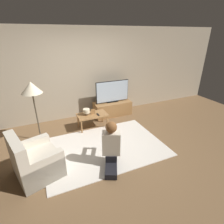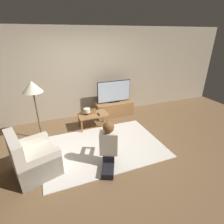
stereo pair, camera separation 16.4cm
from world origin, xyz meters
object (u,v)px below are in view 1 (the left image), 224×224
at_px(floor_lamp, 32,91).
at_px(table_lamp, 86,111).
at_px(armchair, 35,162).
at_px(tv, 112,92).
at_px(person_kneeling, 111,144).
at_px(coffee_table, 92,116).

height_order(floor_lamp, table_lamp, floor_lamp).
bearing_deg(table_lamp, floor_lamp, -173.72).
bearing_deg(table_lamp, armchair, -135.35).
xyz_separation_m(tv, person_kneeling, (-0.97, -2.15, -0.29)).
xyz_separation_m(floor_lamp, table_lamp, (1.21, 0.13, -0.76)).
relative_size(person_kneeling, table_lamp, 5.23).
xyz_separation_m(tv, floor_lamp, (-2.20, -0.65, 0.49)).
xyz_separation_m(armchair, table_lamp, (1.34, 1.32, 0.21)).
bearing_deg(armchair, person_kneeling, -119.62).
height_order(coffee_table, table_lamp, table_lamp).
relative_size(tv, person_kneeling, 1.12).
bearing_deg(tv, floor_lamp, -163.59).
xyz_separation_m(tv, armchair, (-2.33, -1.84, -0.48)).
xyz_separation_m(floor_lamp, person_kneeling, (1.23, -1.50, -0.78)).
bearing_deg(tv, coffee_table, -146.85).
bearing_deg(coffee_table, floor_lamp, -175.73).
height_order(coffee_table, person_kneeling, person_kneeling).
distance_m(floor_lamp, table_lamp, 1.44).
relative_size(armchair, person_kneeling, 1.02).
bearing_deg(table_lamp, coffee_table, -11.71).
xyz_separation_m(armchair, person_kneeling, (1.36, -0.31, 0.20)).
bearing_deg(person_kneeling, table_lamp, -65.10).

